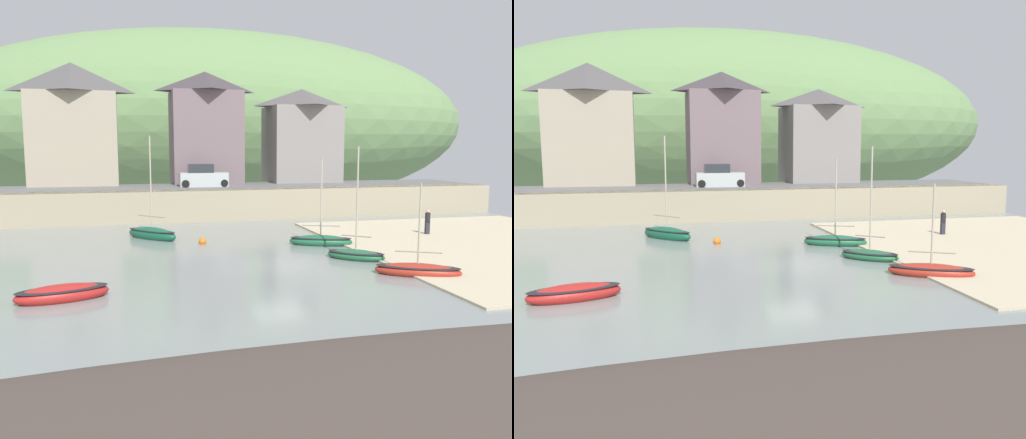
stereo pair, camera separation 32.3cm
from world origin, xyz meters
TOP-DOWN VIEW (x-y plane):
  - ground at (1.40, -9.56)m, footprint 48.00×41.00m
  - quay_seawall at (0.00, 17.50)m, footprint 48.00×9.40m
  - hillside_backdrop at (5.11, 55.20)m, footprint 80.00×44.00m
  - waterfront_building_left at (-11.56, 25.20)m, footprint 7.82×4.65m
  - waterfront_building_centre at (0.18, 25.20)m, footprint 6.67×5.38m
  - waterfront_building_right at (9.62, 25.20)m, footprint 6.93×5.94m
  - rowboat_small_beached at (-9.86, -3.87)m, footprint 3.71×2.07m
  - dinghy_open_wooden at (-5.78, 9.18)m, footprint 3.46×3.68m
  - sailboat_far_left at (5.44, -3.63)m, footprint 3.98×2.93m
  - sailboat_nearest_shore at (3.88, 4.59)m, footprint 3.94×2.59m
  - sailboat_tall_mast at (4.21, 0.35)m, footprint 3.18×3.00m
  - parked_car_near_slipway at (-0.77, 20.70)m, footprint 4.14×1.82m
  - person_on_slipway at (11.91, 6.08)m, footprint 0.34×0.34m
  - mooring_buoy at (-2.91, 6.73)m, footprint 0.46×0.46m

SIDE VIEW (x-z plane):
  - mooring_buoy at x=-2.91m, z-range -0.09..0.37m
  - ground at x=1.40m, z-range -0.14..0.47m
  - sailboat_far_left at x=5.44m, z-range -1.93..2.42m
  - rowboat_small_beached at x=-9.86m, z-range -0.15..0.63m
  - sailboat_tall_mast at x=4.21m, z-range -2.74..3.23m
  - sailboat_nearest_shore at x=3.88m, z-range -2.39..2.91m
  - dinghy_open_wooden at x=-5.78m, z-range -3.02..3.68m
  - person_on_slipway at x=11.91m, z-range 0.17..1.79m
  - quay_seawall at x=0.00m, z-range 0.16..2.56m
  - parked_car_near_slipway at x=-0.77m, z-range 2.23..4.18m
  - waterfront_building_right at x=9.62m, z-range 2.47..11.39m
  - waterfront_building_centre at x=0.18m, z-range 2.48..12.74m
  - waterfront_building_left at x=-11.56m, z-range 2.50..13.16m
  - hillside_backdrop at x=5.11m, z-range -3.91..22.15m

